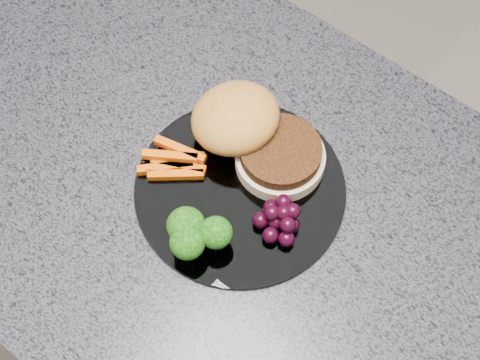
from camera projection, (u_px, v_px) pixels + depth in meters
name	position (u px, v px, depth m)	size (l,w,h in m)	color
island_cabinet	(196.00, 281.00, 1.26)	(1.20, 0.60, 0.86)	brown
countertop	(176.00, 162.00, 0.86)	(1.20, 0.60, 0.04)	#44434C
plate	(240.00, 189.00, 0.82)	(0.26, 0.26, 0.01)	white
burger	(251.00, 133.00, 0.82)	(0.20, 0.13, 0.06)	beige
carrot_sticks	(174.00, 161.00, 0.83)	(0.08, 0.07, 0.02)	#D35103
broccoli	(195.00, 233.00, 0.76)	(0.07, 0.07, 0.05)	olive
grape_bunch	(280.00, 219.00, 0.78)	(0.06, 0.06, 0.03)	black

